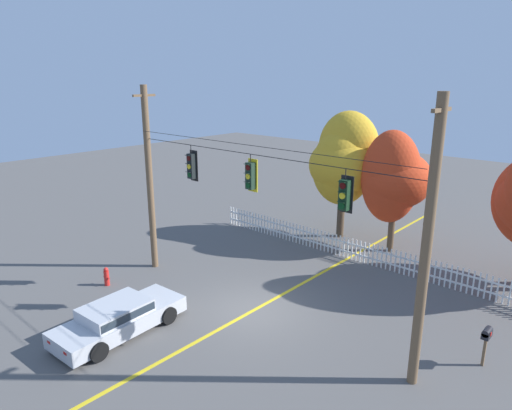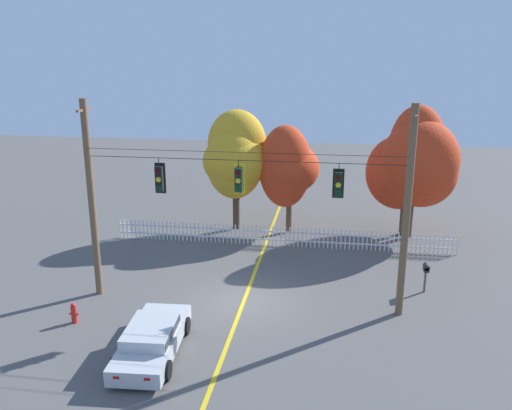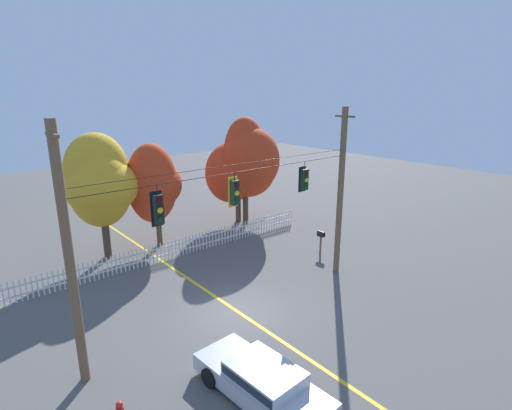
{
  "view_description": "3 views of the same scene",
  "coord_description": "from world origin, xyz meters",
  "px_view_note": "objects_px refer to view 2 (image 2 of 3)",
  "views": [
    {
      "loc": [
        10.51,
        -11.55,
        8.67
      ],
      "look_at": [
        0.52,
        -0.45,
        4.4
      ],
      "focal_mm": 31.88,
      "sensor_mm": 36.0,
      "label": 1
    },
    {
      "loc": [
        3.54,
        -19.95,
        10.15
      ],
      "look_at": [
        0.6,
        -0.42,
        4.39
      ],
      "focal_mm": 37.69,
      "sensor_mm": 36.0,
      "label": 2
    },
    {
      "loc": [
        -9.1,
        -11.98,
        9.02
      ],
      "look_at": [
        0.73,
        -0.21,
        4.64
      ],
      "focal_mm": 28.26,
      "sensor_mm": 36.0,
      "label": 3
    }
  ],
  "objects_px": {
    "parked_car": "(152,338)",
    "traffic_signal_northbound_primary": "(159,179)",
    "autumn_maple_near_fence": "(236,157)",
    "roadside_mailbox": "(426,269)",
    "autumn_maple_far_west": "(419,162)",
    "traffic_signal_northbound_secondary": "(239,180)",
    "autumn_oak_far_east": "(403,172)",
    "fire_hydrant": "(74,313)",
    "traffic_signal_southbound_primary": "(338,184)",
    "autumn_maple_mid": "(287,167)"
  },
  "relations": [
    {
      "from": "parked_car",
      "to": "traffic_signal_northbound_primary",
      "type": "bearing_deg",
      "value": 102.02
    },
    {
      "from": "autumn_maple_near_fence",
      "to": "roadside_mailbox",
      "type": "height_order",
      "value": "autumn_maple_near_fence"
    },
    {
      "from": "autumn_maple_far_west",
      "to": "traffic_signal_northbound_secondary",
      "type": "bearing_deg",
      "value": -131.39
    },
    {
      "from": "autumn_maple_near_fence",
      "to": "autumn_oak_far_east",
      "type": "height_order",
      "value": "autumn_maple_near_fence"
    },
    {
      "from": "traffic_signal_northbound_primary",
      "to": "traffic_signal_northbound_secondary",
      "type": "height_order",
      "value": "same"
    },
    {
      "from": "autumn_maple_near_fence",
      "to": "fire_hydrant",
      "type": "distance_m",
      "value": 13.35
    },
    {
      "from": "fire_hydrant",
      "to": "traffic_signal_northbound_primary",
      "type": "bearing_deg",
      "value": 42.95
    },
    {
      "from": "parked_car",
      "to": "autumn_maple_near_fence",
      "type": "bearing_deg",
      "value": 88.4
    },
    {
      "from": "traffic_signal_northbound_primary",
      "to": "roadside_mailbox",
      "type": "bearing_deg",
      "value": 11.37
    },
    {
      "from": "autumn_oak_far_east",
      "to": "roadside_mailbox",
      "type": "distance_m",
      "value": 8.12
    },
    {
      "from": "autumn_maple_near_fence",
      "to": "roadside_mailbox",
      "type": "relative_size",
      "value": 5.33
    },
    {
      "from": "traffic_signal_northbound_secondary",
      "to": "autumn_maple_near_fence",
      "type": "bearing_deg",
      "value": 101.31
    },
    {
      "from": "autumn_maple_far_west",
      "to": "fire_hydrant",
      "type": "relative_size",
      "value": 8.96
    },
    {
      "from": "traffic_signal_northbound_secondary",
      "to": "fire_hydrant",
      "type": "relative_size",
      "value": 1.68
    },
    {
      "from": "traffic_signal_southbound_primary",
      "to": "parked_car",
      "type": "bearing_deg",
      "value": -144.91
    },
    {
      "from": "traffic_signal_northbound_secondary",
      "to": "autumn_maple_mid",
      "type": "distance_m",
      "value": 9.52
    },
    {
      "from": "traffic_signal_southbound_primary",
      "to": "autumn_maple_near_fence",
      "type": "distance_m",
      "value": 11.14
    },
    {
      "from": "autumn_maple_far_west",
      "to": "fire_hydrant",
      "type": "xyz_separation_m",
      "value": [
        -14.14,
        -11.84,
        -3.91
      ]
    },
    {
      "from": "autumn_oak_far_east",
      "to": "parked_car",
      "type": "distance_m",
      "value": 17.45
    },
    {
      "from": "traffic_signal_northbound_primary",
      "to": "roadside_mailbox",
      "type": "distance_m",
      "value": 11.89
    },
    {
      "from": "traffic_signal_northbound_secondary",
      "to": "autumn_maple_far_west",
      "type": "height_order",
      "value": "autumn_maple_far_west"
    },
    {
      "from": "autumn_maple_near_fence",
      "to": "autumn_maple_far_west",
      "type": "distance_m",
      "value": 10.05
    },
    {
      "from": "autumn_maple_mid",
      "to": "parked_car",
      "type": "relative_size",
      "value": 1.31
    },
    {
      "from": "autumn_maple_mid",
      "to": "autumn_maple_far_west",
      "type": "bearing_deg",
      "value": -0.89
    },
    {
      "from": "autumn_maple_far_west",
      "to": "roadside_mailbox",
      "type": "xyz_separation_m",
      "value": [
        -0.41,
        -7.04,
        -3.26
      ]
    },
    {
      "from": "traffic_signal_northbound_primary",
      "to": "autumn_maple_mid",
      "type": "height_order",
      "value": "autumn_maple_mid"
    },
    {
      "from": "traffic_signal_southbound_primary",
      "to": "fire_hydrant",
      "type": "relative_size",
      "value": 1.69
    },
    {
      "from": "autumn_maple_near_fence",
      "to": "roadside_mailbox",
      "type": "xyz_separation_m",
      "value": [
        9.63,
        -7.3,
        -3.21
      ]
    },
    {
      "from": "autumn_oak_far_east",
      "to": "autumn_maple_mid",
      "type": "bearing_deg",
      "value": -174.97
    },
    {
      "from": "traffic_signal_northbound_secondary",
      "to": "roadside_mailbox",
      "type": "distance_m",
      "value": 9.07
    },
    {
      "from": "autumn_maple_mid",
      "to": "traffic_signal_northbound_primary",
      "type": "bearing_deg",
      "value": -114.25
    },
    {
      "from": "traffic_signal_northbound_primary",
      "to": "traffic_signal_southbound_primary",
      "type": "xyz_separation_m",
      "value": [
        7.04,
        -0.0,
        0.04
      ]
    },
    {
      "from": "traffic_signal_northbound_secondary",
      "to": "fire_hydrant",
      "type": "xyz_separation_m",
      "value": [
        -6.0,
        -2.6,
        -4.85
      ]
    },
    {
      "from": "autumn_maple_near_fence",
      "to": "autumn_oak_far_east",
      "type": "relative_size",
      "value": 1.23
    },
    {
      "from": "traffic_signal_northbound_primary",
      "to": "autumn_oak_far_east",
      "type": "xyz_separation_m",
      "value": [
        10.6,
        9.91,
        -1.6
      ]
    },
    {
      "from": "fire_hydrant",
      "to": "roadside_mailbox",
      "type": "distance_m",
      "value": 14.56
    },
    {
      "from": "autumn_maple_near_fence",
      "to": "autumn_oak_far_east",
      "type": "xyz_separation_m",
      "value": [
        9.3,
        0.41,
        -0.68
      ]
    },
    {
      "from": "traffic_signal_northbound_primary",
      "to": "parked_car",
      "type": "relative_size",
      "value": 0.31
    },
    {
      "from": "traffic_signal_southbound_primary",
      "to": "autumn_maple_far_west",
      "type": "distance_m",
      "value": 10.23
    },
    {
      "from": "autumn_maple_near_fence",
      "to": "autumn_maple_far_west",
      "type": "bearing_deg",
      "value": -1.5
    },
    {
      "from": "traffic_signal_southbound_primary",
      "to": "traffic_signal_northbound_secondary",
      "type": "bearing_deg",
      "value": 180.0
    },
    {
      "from": "traffic_signal_northbound_secondary",
      "to": "roadside_mailbox",
      "type": "height_order",
      "value": "traffic_signal_northbound_secondary"
    },
    {
      "from": "roadside_mailbox",
      "to": "autumn_oak_far_east",
      "type": "bearing_deg",
      "value": 92.47
    },
    {
      "from": "traffic_signal_northbound_primary",
      "to": "traffic_signal_northbound_secondary",
      "type": "xyz_separation_m",
      "value": [
        3.2,
        -0.0,
        0.07
      ]
    },
    {
      "from": "fire_hydrant",
      "to": "autumn_maple_far_west",
      "type": "bearing_deg",
      "value": 39.94
    },
    {
      "from": "parked_car",
      "to": "fire_hydrant",
      "type": "relative_size",
      "value": 5.77
    },
    {
      "from": "autumn_maple_near_fence",
      "to": "autumn_maple_mid",
      "type": "xyz_separation_m",
      "value": [
        2.91,
        -0.15,
        -0.49
      ]
    },
    {
      "from": "autumn_oak_far_east",
      "to": "fire_hydrant",
      "type": "bearing_deg",
      "value": -136.95
    },
    {
      "from": "traffic_signal_northbound_primary",
      "to": "roadside_mailbox",
      "type": "relative_size",
      "value": 1.13
    },
    {
      "from": "autumn_maple_near_fence",
      "to": "autumn_maple_mid",
      "type": "height_order",
      "value": "autumn_maple_near_fence"
    }
  ]
}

